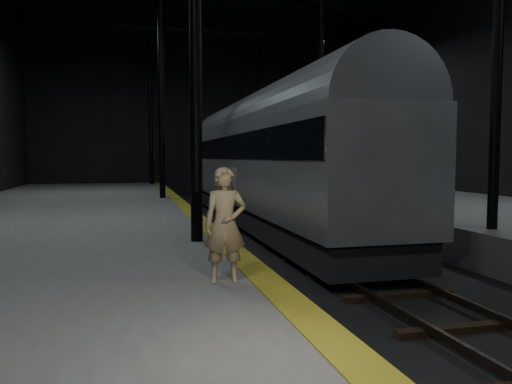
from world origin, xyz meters
name	(u,v)px	position (x,y,z in m)	size (l,w,h in m)	color
ground	(300,247)	(0.00, 0.00, 0.00)	(44.00, 44.00, 0.00)	black
platform_left	(47,241)	(-7.50, 0.00, 0.50)	(9.00, 43.80, 1.00)	#585855
platform_right	(501,223)	(7.50, 0.00, 0.50)	(9.00, 43.80, 1.00)	#585855
tactile_strip	(198,218)	(-3.25, 0.00, 1.00)	(0.50, 43.80, 0.01)	olive
track	(300,245)	(0.00, 0.00, 0.07)	(2.40, 43.00, 0.24)	#3F3328
train	(266,154)	(0.00, 4.17, 2.95)	(2.96, 19.78, 5.29)	gray
woman	(225,225)	(-3.86, -7.72, 1.85)	(0.62, 0.41, 1.69)	tan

